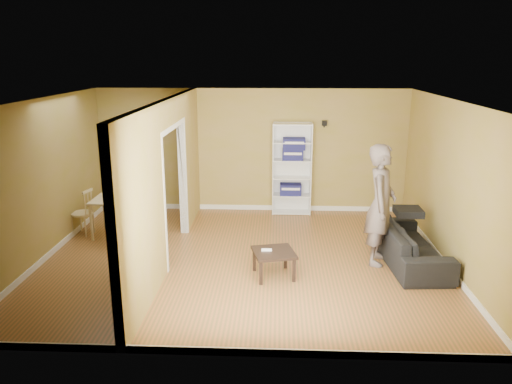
% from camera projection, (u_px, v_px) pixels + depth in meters
% --- Properties ---
extents(room_shell, '(6.50, 6.50, 6.50)m').
position_uv_depth(room_shell, '(243.00, 183.00, 7.90)').
color(room_shell, '#9D5C30').
rests_on(room_shell, ground).
extents(partition, '(0.22, 5.50, 2.60)m').
position_uv_depth(partition, '(168.00, 182.00, 7.95)').
color(partition, tan).
rests_on(partition, ground).
extents(wall_speaker, '(0.10, 0.10, 0.10)m').
position_uv_depth(wall_speaker, '(324.00, 123.00, 10.26)').
color(wall_speaker, black).
rests_on(wall_speaker, room_shell).
extents(sofa, '(2.13, 1.03, 0.79)m').
position_uv_depth(sofa, '(410.00, 239.00, 8.05)').
color(sofa, '#2B2B2C').
rests_on(sofa, ground).
extents(person, '(0.99, 0.87, 2.28)m').
position_uv_depth(person, '(382.00, 195.00, 7.83)').
color(person, slate).
rests_on(person, ground).
extents(bookshelf, '(0.81, 0.35, 1.92)m').
position_uv_depth(bookshelf, '(292.00, 168.00, 10.46)').
color(bookshelf, white).
rests_on(bookshelf, ground).
extents(paper_box_navy_a, '(0.45, 0.29, 0.23)m').
position_uv_depth(paper_box_navy_a, '(291.00, 189.00, 10.53)').
color(paper_box_navy_a, navy).
rests_on(paper_box_navy_a, bookshelf).
extents(paper_box_navy_b, '(0.43, 0.28, 0.22)m').
position_uv_depth(paper_box_navy_b, '(293.00, 154.00, 10.33)').
color(paper_box_navy_b, navy).
rests_on(paper_box_navy_b, bookshelf).
extents(paper_box_navy_c, '(0.46, 0.30, 0.23)m').
position_uv_depth(paper_box_navy_c, '(294.00, 143.00, 10.26)').
color(paper_box_navy_c, navy).
rests_on(paper_box_navy_c, bookshelf).
extents(coffee_table, '(0.60, 0.60, 0.40)m').
position_uv_depth(coffee_table, '(274.00, 255.00, 7.53)').
color(coffee_table, black).
rests_on(coffee_table, ground).
extents(game_controller, '(0.16, 0.04, 0.03)m').
position_uv_depth(game_controller, '(267.00, 250.00, 7.53)').
color(game_controller, white).
rests_on(game_controller, coffee_table).
extents(dining_table, '(1.14, 0.76, 0.71)m').
position_uv_depth(dining_table, '(124.00, 203.00, 9.18)').
color(dining_table, '#D0B88B').
rests_on(dining_table, ground).
extents(chair_left, '(0.47, 0.47, 0.87)m').
position_uv_depth(chair_left, '(82.00, 212.00, 9.27)').
color(chair_left, tan).
rests_on(chair_left, ground).
extents(chair_near, '(0.43, 0.43, 0.87)m').
position_uv_depth(chair_near, '(119.00, 223.00, 8.65)').
color(chair_near, '#D9BD76').
rests_on(chair_near, ground).
extents(chair_far, '(0.44, 0.44, 0.89)m').
position_uv_depth(chair_far, '(136.00, 203.00, 9.80)').
color(chair_far, '#D9B770').
rests_on(chair_far, ground).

